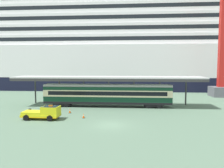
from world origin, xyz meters
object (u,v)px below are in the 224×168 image
object	(u,v)px
train_carriage	(107,94)
traffic_cone_near	(84,116)
quay_bollard	(30,111)
traffic_cone_mid	(70,111)
service_truck	(44,112)
cruise_ship	(152,41)

from	to	relation	value
train_carriage	traffic_cone_near	world-z (taller)	train_carriage
quay_bollard	traffic_cone_mid	bearing A→B (deg)	14.30
train_carriage	service_truck	bearing A→B (deg)	-127.61
train_carriage	quay_bollard	size ratio (longest dim) A/B	24.10
traffic_cone_near	cruise_ship	bearing A→B (deg)	72.12
service_truck	traffic_cone_near	world-z (taller)	service_truck
traffic_cone_near	quay_bollard	xyz separation A→B (m)	(-8.75, 1.63, 0.18)
cruise_ship	service_truck	size ratio (longest dim) A/B	24.60
traffic_cone_near	traffic_cone_mid	size ratio (longest dim) A/B	0.92
train_carriage	quay_bollard	world-z (taller)	train_carriage
cruise_ship	traffic_cone_mid	bearing A→B (deg)	-112.69
traffic_cone_mid	train_carriage	bearing A→B (deg)	47.67
traffic_cone_mid	traffic_cone_near	bearing A→B (deg)	-47.29
service_truck	traffic_cone_near	xyz separation A→B (m)	(5.31, 1.12, -0.65)
cruise_ship	traffic_cone_near	size ratio (longest dim) A/B	187.10
cruise_ship	train_carriage	world-z (taller)	cruise_ship
train_carriage	traffic_cone_near	xyz separation A→B (m)	(-2.51, -9.05, -1.97)
cruise_ship	service_truck	xyz separation A→B (m)	(-19.45, -44.93, -14.83)
cruise_ship	train_carriage	size ratio (longest dim) A/B	5.57
service_truck	traffic_cone_near	distance (m)	5.47
traffic_cone_mid	service_truck	bearing A→B (deg)	-119.87
quay_bollard	traffic_cone_near	bearing A→B (deg)	-10.54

